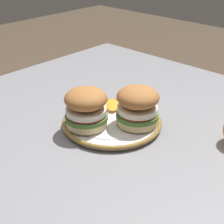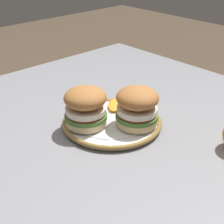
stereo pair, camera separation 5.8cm
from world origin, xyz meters
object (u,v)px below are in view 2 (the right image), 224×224
Objects in this scene: sandwich_half_right at (87,106)px; sandwich_half_left at (137,106)px; dinner_plate at (112,122)px; dining_table at (100,166)px.

sandwich_half_left is at bearing 136.13° from sandwich_half_right.
sandwich_half_left is 1.01× the size of sandwich_half_right.
sandwich_half_right is (0.06, -0.03, 0.06)m from dinner_plate.
sandwich_half_right reaches higher than dinner_plate.
dinner_plate is 0.09m from sandwich_half_left.
dinner_plate is at bearing 154.34° from sandwich_half_right.
dining_table is at bearing 85.94° from sandwich_half_right.
sandwich_half_right is at bearing -94.06° from dining_table.
sandwich_half_left is (-0.03, 0.06, 0.06)m from dinner_plate.
sandwich_half_left is at bearing 117.92° from dinner_plate.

